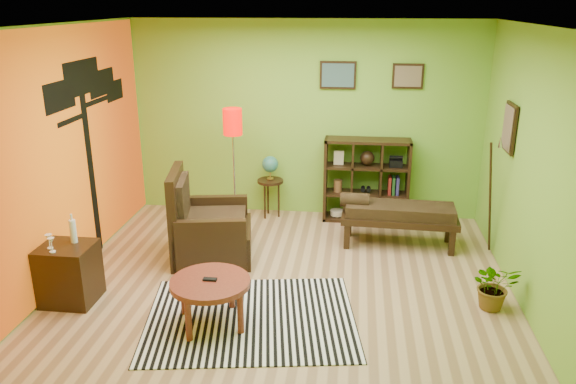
# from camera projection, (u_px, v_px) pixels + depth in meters

# --- Properties ---
(ground) EXTENTS (5.00, 5.00, 0.00)m
(ground) POSITION_uv_depth(u_px,v_px,m) (286.00, 282.00, 6.37)
(ground) COLOR tan
(ground) RESTS_ON ground
(room_shell) EXTENTS (5.04, 4.54, 2.82)m
(room_shell) POSITION_uv_depth(u_px,v_px,m) (277.00, 125.00, 5.81)
(room_shell) COLOR #78B435
(room_shell) RESTS_ON ground
(zebra_rug) EXTENTS (2.30, 1.92, 0.01)m
(zebra_rug) POSITION_uv_depth(u_px,v_px,m) (251.00, 318.00, 5.63)
(zebra_rug) COLOR white
(zebra_rug) RESTS_ON ground
(coffee_table) EXTENTS (0.78, 0.78, 0.50)m
(coffee_table) POSITION_uv_depth(u_px,v_px,m) (210.00, 286.00, 5.41)
(coffee_table) COLOR maroon
(coffee_table) RESTS_ON ground
(armchair) EXTENTS (1.08, 1.08, 1.13)m
(armchair) POSITION_uv_depth(u_px,v_px,m) (207.00, 232.00, 6.87)
(armchair) COLOR black
(armchair) RESTS_ON ground
(side_cabinet) EXTENTS (0.54, 0.49, 0.95)m
(side_cabinet) POSITION_uv_depth(u_px,v_px,m) (69.00, 273.00, 5.87)
(side_cabinet) COLOR black
(side_cabinet) RESTS_ON ground
(floor_lamp) EXTENTS (0.26, 0.26, 1.70)m
(floor_lamp) POSITION_uv_depth(u_px,v_px,m) (233.00, 133.00, 7.35)
(floor_lamp) COLOR silver
(floor_lamp) RESTS_ON ground
(globe_table) EXTENTS (0.38, 0.38, 0.92)m
(globe_table) POSITION_uv_depth(u_px,v_px,m) (270.00, 171.00, 8.08)
(globe_table) COLOR black
(globe_table) RESTS_ON ground
(cube_shelf) EXTENTS (1.20, 0.35, 1.20)m
(cube_shelf) POSITION_uv_depth(u_px,v_px,m) (367.00, 180.00, 7.98)
(cube_shelf) COLOR black
(cube_shelf) RESTS_ON ground
(bench) EXTENTS (1.51, 0.58, 0.68)m
(bench) POSITION_uv_depth(u_px,v_px,m) (396.00, 213.00, 7.20)
(bench) COLOR black
(bench) RESTS_ON ground
(potted_plant) EXTENTS (0.51, 0.55, 0.40)m
(potted_plant) POSITION_uv_depth(u_px,v_px,m) (494.00, 290.00, 5.77)
(potted_plant) COLOR #26661E
(potted_plant) RESTS_ON ground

